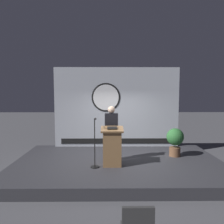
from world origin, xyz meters
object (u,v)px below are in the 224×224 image
podium (112,147)px  microphone_stand (95,150)px  speaker_person (111,133)px  potted_plant (175,139)px

podium → microphone_stand: microphone_stand is taller
speaker_person → potted_plant: bearing=12.0°
microphone_stand → potted_plant: (2.59, 1.03, 0.08)m
podium → microphone_stand: size_ratio=0.81×
potted_plant → podium: bearing=-156.1°
microphone_stand → podium: bearing=12.1°
podium → microphone_stand: bearing=-167.9°
podium → potted_plant: 2.29m
potted_plant → speaker_person: bearing=-168.0°
speaker_person → potted_plant: size_ratio=1.82×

